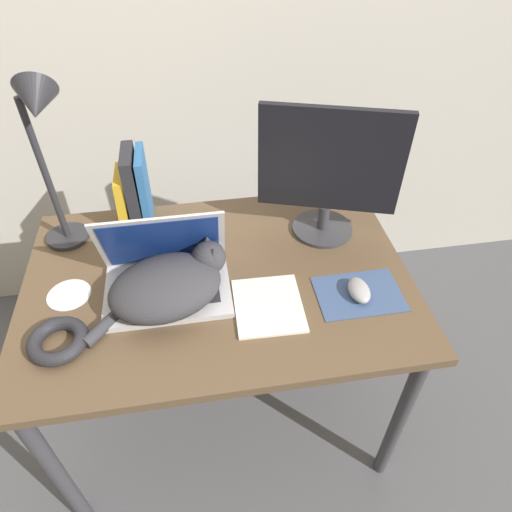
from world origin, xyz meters
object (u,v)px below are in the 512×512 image
Objects in this scene: cd_disc at (69,295)px; laptop at (166,276)px; computer_mouse at (359,290)px; notepad at (268,305)px; cat at (169,284)px; external_monitor at (329,172)px; book_row at (134,192)px; cable_coil at (58,341)px; desk_lamp at (43,137)px.

laptop is at bearing -2.80° from cd_disc.
notepad is at bearing -179.96° from computer_mouse.
cd_disc is (-0.54, 0.13, -0.00)m from notepad.
external_monitor is (0.49, 0.23, 0.16)m from cat.
external_monitor is at bearing 12.18° from cd_disc.
computer_mouse is at bearing -35.47° from book_row.
cable_coil reaches higher than notepad.
laptop is 0.32m from cable_coil.
cd_disc is at bearing 170.78° from computer_mouse.
cable_coil is at bearing -176.83° from computer_mouse.
book_row reaches higher than laptop.
cable_coil is at bearing -175.36° from notepad.
book_row is (-0.61, 0.43, 0.10)m from computer_mouse.
notepad is at bearing -13.43° from cd_disc.
external_monitor is at bearing 51.99° from notepad.
notepad is (0.26, -0.06, -0.06)m from cat.
desk_lamp reaches higher than cd_disc.
cat is at bearing 172.92° from computer_mouse.
laptop is 0.53m from computer_mouse.
book_row reaches higher than cd_disc.
desk_lamp reaches higher than computer_mouse.
laptop is 0.34m from book_row.
desk_lamp is at bearing 90.02° from cable_coil.
laptop is 0.48m from desk_lamp.
book_row is at bearing 22.72° from desk_lamp.
computer_mouse is at bearing -7.08° from cat.
cat is 0.30m from cable_coil.
book_row is 0.32m from desk_lamp.
computer_mouse reaches higher than cd_disc.
computer_mouse is at bearing -24.06° from desk_lamp.
computer_mouse is 0.18× the size of desk_lamp.
cable_coil is 0.17m from cd_disc.
desk_lamp is 3.58× the size of cable_coil.
laptop is 0.06m from cat.
desk_lamp is at bearing -157.28° from book_row.
notepad is (-0.25, -0.00, -0.02)m from computer_mouse.
computer_mouse is (0.52, -0.12, -0.03)m from laptop.
cat is at bearing -79.50° from laptop.
computer_mouse is at bearing -9.22° from cd_disc.
external_monitor is 4.36× the size of computer_mouse.
external_monitor reaches higher than book_row.
external_monitor is 3.46× the size of cd_disc.
external_monitor is at bearing -4.35° from desk_lamp.
external_monitor reaches higher than cable_coil.
book_row is at bearing 144.53° from computer_mouse.
cd_disc is at bearing 166.57° from notepad.
desk_lamp is at bearing 175.65° from external_monitor.
cable_coil reaches higher than cd_disc.
desk_lamp reaches higher than laptop.
external_monitor is 0.61m from book_row.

